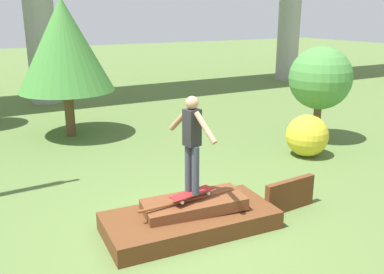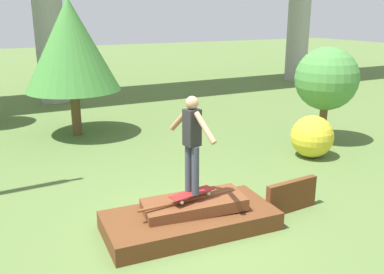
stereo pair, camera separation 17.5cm
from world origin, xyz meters
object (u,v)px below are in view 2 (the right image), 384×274
Objects in this scene: tree_behind_right at (71,45)px; bush_yellow_flowering at (312,137)px; tree_mid_back at (327,79)px; skater at (192,139)px; skateboard at (192,193)px.

bush_yellow_flowering is at bearing -44.94° from tree_behind_right.
tree_mid_back is 1.84m from bush_yellow_flowering.
tree_behind_right is 6.90m from tree_mid_back.
tree_behind_right is 1.49× the size of tree_mid_back.
skater is 6.51m from tree_behind_right.
skater is at bearing -153.43° from skateboard.
tree_behind_right is (-0.38, 6.42, 1.01)m from skater.
skateboard is at bearing 26.57° from skater.
bush_yellow_flowering is (4.22, 1.84, -1.01)m from skater.
tree_behind_right reaches higher than bush_yellow_flowering.
skateboard is at bearing -156.44° from bush_yellow_flowering.
tree_behind_right is 6.80m from bush_yellow_flowering.
tree_mid_back is at bearing 36.26° from bush_yellow_flowering.
skater reaches higher than skateboard.
tree_behind_right is (-0.38, 6.42, 1.92)m from skateboard.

